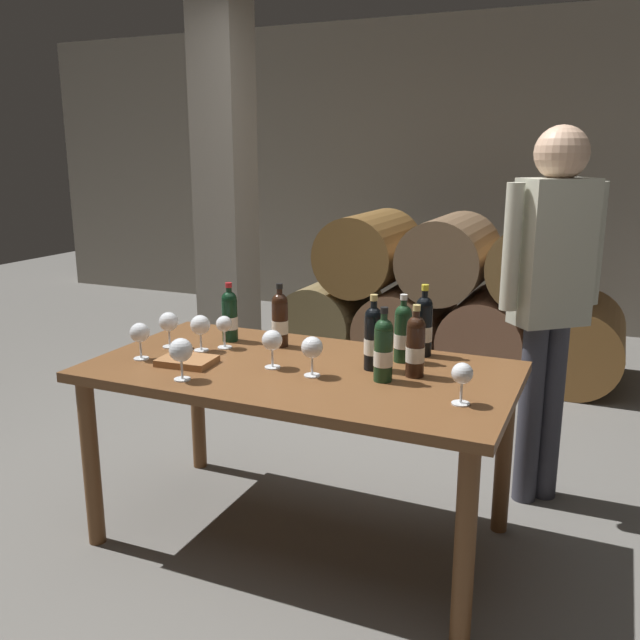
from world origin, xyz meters
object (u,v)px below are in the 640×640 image
wine_bottle_6 (373,337)px  tasting_notebook (187,361)px  wine_bottle_5 (424,325)px  wine_bottle_2 (383,349)px  wine_bottle_3 (230,316)px  wine_glass_1 (312,348)px  wine_bottle_1 (403,332)px  wine_glass_2 (224,325)px  wine_glass_4 (462,375)px  wine_glass_5 (272,341)px  wine_glass_3 (200,326)px  wine_glass_7 (140,334)px  wine_bottle_0 (415,345)px  sommelier_presenting (551,282)px  wine_glass_0 (169,323)px  wine_glass_6 (181,351)px  wine_bottle_4 (280,319)px  dining_table (300,388)px

wine_bottle_6 → tasting_notebook: wine_bottle_6 is taller
wine_bottle_5 → wine_bottle_6: (-0.13, -0.26, -0.00)m
wine_bottle_2 → tasting_notebook: (-0.80, -0.13, -0.11)m
wine_bottle_3 → wine_glass_1: wine_bottle_3 is taller
wine_bottle_1 → wine_glass_2: wine_bottle_1 is taller
wine_bottle_2 → wine_glass_1: (-0.27, -0.06, -0.01)m
wine_bottle_6 → wine_glass_2: size_ratio=2.09×
wine_bottle_2 → wine_bottle_3: (-0.82, 0.25, -0.01)m
wine_bottle_1 → wine_glass_4: wine_bottle_1 is taller
wine_glass_5 → tasting_notebook: (-0.34, -0.10, -0.10)m
wine_glass_3 → wine_glass_7: wine_glass_3 is taller
wine_glass_5 → wine_bottle_0: bearing=13.1°
wine_bottle_5 → sommelier_presenting: size_ratio=0.18×
wine_bottle_6 → wine_bottle_5: bearing=63.3°
wine_bottle_0 → wine_bottle_1: 0.19m
wine_bottle_2 → wine_bottle_5: bearing=82.4°
wine_bottle_1 → wine_glass_0: wine_bottle_1 is taller
wine_glass_4 → wine_glass_5: (-0.78, 0.10, 0.01)m
wine_bottle_6 → wine_glass_6: wine_bottle_6 is taller
wine_bottle_1 → tasting_notebook: size_ratio=1.29×
wine_glass_6 → wine_glass_3: bearing=112.6°
wine_bottle_2 → wine_bottle_5: (0.05, 0.38, 0.01)m
wine_glass_2 → wine_glass_3: 0.11m
wine_bottle_4 → wine_glass_7: bearing=-137.7°
dining_table → wine_glass_2: size_ratio=11.69×
wine_glass_3 → sommelier_presenting: (1.37, 0.72, 0.17)m
wine_glass_2 → wine_bottle_1: bearing=9.3°
wine_bottle_0 → wine_bottle_1: bearing=121.3°
wine_bottle_1 → wine_bottle_0: bearing=-58.7°
wine_bottle_6 → wine_glass_0: bearing=-176.0°
wine_glass_0 → wine_bottle_0: bearing=2.5°
wine_glass_1 → wine_glass_6: wine_glass_6 is taller
wine_bottle_1 → wine_glass_1: wine_bottle_1 is taller
wine_bottle_1 → wine_glass_4: (0.33, -0.39, -0.02)m
dining_table → wine_glass_6: bearing=-136.8°
wine_glass_7 → wine_bottle_2: bearing=8.1°
wine_glass_0 → wine_glass_3: size_ratio=1.00×
wine_bottle_2 → tasting_notebook: size_ratio=1.30×
wine_glass_4 → wine_bottle_5: bearing=118.4°
wine_bottle_3 → wine_bottle_4: bearing=2.5°
wine_bottle_1 → wine_bottle_6: 0.17m
wine_bottle_0 → wine_glass_1: size_ratio=1.79×
wine_glass_3 → wine_glass_2: bearing=48.4°
wine_glass_1 → wine_glass_3: bearing=168.6°
wine_bottle_1 → wine_glass_3: bearing=-166.3°
wine_glass_1 → wine_bottle_4: bearing=133.2°
wine_glass_3 → wine_glass_7: (-0.16, -0.20, -0.00)m
wine_bottle_1 → wine_glass_1: 0.42m
wine_bottle_4 → wine_glass_0: bearing=-154.6°
dining_table → wine_glass_6: 0.52m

